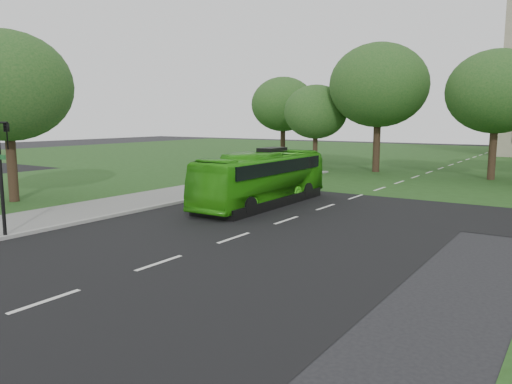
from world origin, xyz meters
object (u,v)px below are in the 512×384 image
at_px(traffic_light, 2,164).
at_px(tree_park_f, 283,104).
at_px(tree_park_a, 316,112).
at_px(tree_side_near, 6,86).
at_px(bus, 262,179).
at_px(tree_park_c, 497,92).
at_px(tree_park_b, 379,85).

bearing_deg(traffic_light, tree_park_f, 82.34).
relative_size(tree_park_a, tree_side_near, 0.82).
xyz_separation_m(tree_park_f, bus, (12.38, -23.09, -4.56)).
xyz_separation_m(tree_park_a, tree_park_f, (-6.02, 4.45, 0.86)).
xyz_separation_m(tree_park_f, tree_side_near, (0.46, -29.79, 0.28)).
bearing_deg(tree_park_c, tree_side_near, -128.79).
xyz_separation_m(tree_park_b, traffic_light, (-3.14, -30.75, -4.37)).
relative_size(tree_side_near, traffic_light, 1.88).
height_order(tree_park_b, tree_park_c, tree_park_b).
height_order(tree_side_near, bus, tree_side_near).
bearing_deg(traffic_light, tree_park_b, 62.83).
height_order(tree_park_a, tree_side_near, tree_side_near).
bearing_deg(tree_park_f, bus, -61.79).
bearing_deg(tree_side_near, bus, 29.33).
relative_size(tree_park_c, traffic_light, 1.95).
bearing_deg(tree_park_a, tree_park_b, 3.81).
relative_size(tree_park_b, traffic_light, 2.20).
height_order(tree_park_a, tree_park_b, tree_park_b).
relative_size(tree_park_b, tree_side_near, 1.17).
height_order(tree_park_f, bus, tree_park_f).
distance_m(tree_park_c, traffic_light, 32.80).
relative_size(tree_park_b, tree_park_f, 1.23).
distance_m(tree_park_a, tree_park_c, 14.74).
relative_size(tree_park_a, traffic_light, 1.54).
distance_m(tree_park_b, tree_side_near, 28.04).
bearing_deg(tree_park_f, tree_park_a, -36.50).
bearing_deg(bus, traffic_light, -109.43).
height_order(tree_park_a, traffic_light, tree_park_a).
bearing_deg(tree_park_f, tree_side_near, -89.12).
relative_size(tree_park_f, bus, 0.88).
bearing_deg(tree_park_a, tree_park_c, -0.59).
relative_size(tree_park_f, tree_side_near, 0.95).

